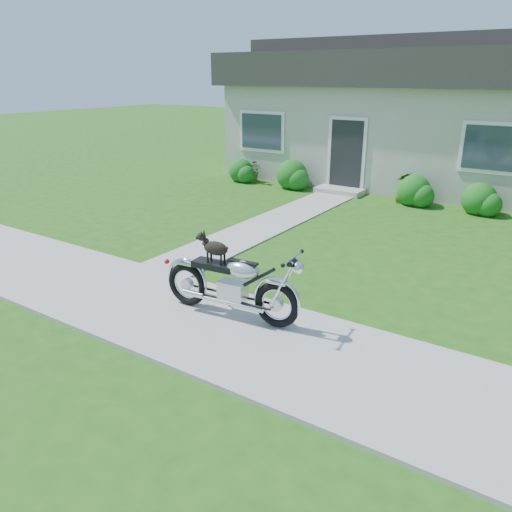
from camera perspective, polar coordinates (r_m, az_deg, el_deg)
The scene contains 8 objects.
ground at distance 7.48m, azimuth -8.00°, elevation -6.76°, with size 80.00×80.00×0.00m, color #235114.
sidewalk at distance 7.47m, azimuth -8.00°, elevation -6.63°, with size 24.00×2.20×0.04m, color #9E9B93.
walkway at distance 12.08m, azimuth 2.30°, elevation 4.02°, with size 1.20×8.00×0.03m, color #9E9B93.
house at distance 17.56m, azimuth 19.30°, elevation 15.10°, with size 12.60×7.03×4.50m.
shrub_row at distance 14.46m, azimuth 15.04°, elevation 7.53°, with size 10.40×0.95×0.95m.
potted_plant_left at distance 16.52m, azimuth -0.37°, elevation 9.71°, with size 0.69×0.59×0.76m, color #2D5616.
potted_plant_right at distance 14.39m, azimuth 16.53°, elevation 7.51°, with size 0.47×0.47×0.85m, color #3A661C.
motorcycle_with_dog at distance 7.12m, azimuth -2.79°, elevation -3.06°, with size 2.22×0.60×1.19m.
Camera 1 is at (4.52, -4.93, 3.35)m, focal length 35.00 mm.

